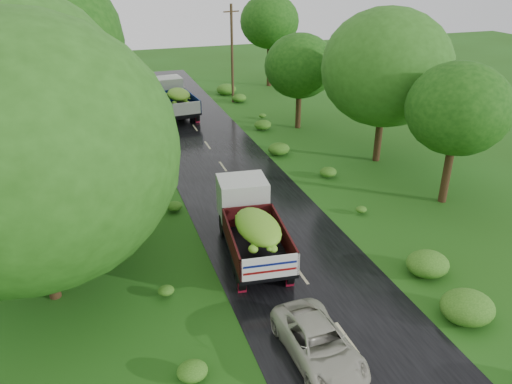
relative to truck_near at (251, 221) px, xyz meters
name	(u,v)px	position (x,y,z in m)	size (l,w,h in m)	color
ground	(347,338)	(1.37, -6.26, -1.49)	(120.00, 120.00, 0.00)	#1F4A0F
road	(291,260)	(1.37, -1.26, -1.48)	(6.50, 80.00, 0.02)	black
road_lines	(282,248)	(1.37, -0.26, -1.47)	(0.12, 69.60, 0.00)	#BFB78C
truck_near	(251,221)	(0.00, 0.00, 0.00)	(2.89, 6.48, 2.64)	black
truck_far	(174,97)	(0.62, 21.64, 0.01)	(2.78, 6.49, 2.66)	black
car	(319,343)	(0.05, -6.77, -0.90)	(1.89, 4.11, 1.14)	#BAB9A6
utility_pole	(232,53)	(6.14, 23.87, 2.72)	(1.42, 0.44, 8.18)	#382616
trees_left	(26,57)	(-8.95, 13.99, 5.02)	(6.69, 34.80, 9.41)	black
trees_right	(340,59)	(10.56, 12.83, 3.91)	(5.76, 30.39, 7.59)	black
shrubs	(232,174)	(1.37, 7.74, -1.14)	(11.90, 44.00, 0.70)	#275B15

